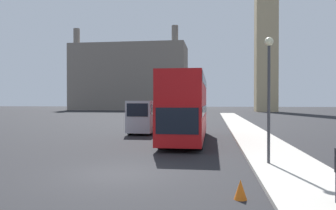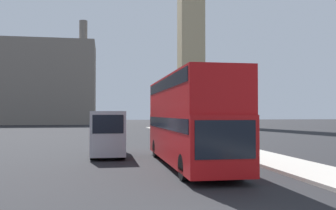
# 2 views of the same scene
# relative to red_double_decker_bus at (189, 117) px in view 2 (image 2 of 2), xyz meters

# --- Properties ---
(building_block_distant) EXTENTS (34.97, 15.69, 24.50)m
(building_block_distant) POSITION_rel_red_double_decker_bus_xyz_m (-23.91, 78.11, 7.62)
(building_block_distant) COLOR slate
(building_block_distant) RESTS_ON ground_plane
(red_double_decker_bus) EXTENTS (2.56, 11.35, 4.42)m
(red_double_decker_bus) POSITION_rel_red_double_decker_bus_xyz_m (0.00, 0.00, 0.00)
(red_double_decker_bus) COLOR #B71114
(red_double_decker_bus) RESTS_ON ground_plane
(white_van) EXTENTS (2.00, 5.94, 2.75)m
(white_van) POSITION_rel_red_double_decker_bus_xyz_m (-3.96, 5.25, -0.98)
(white_van) COLOR #B2B7BC
(white_van) RESTS_ON ground_plane
(parked_sedan) EXTENTS (1.72, 4.22, 1.57)m
(parked_sedan) POSITION_rel_red_double_decker_bus_xyz_m (-4.29, 24.04, -1.75)
(parked_sedan) COLOR silver
(parked_sedan) RESTS_ON ground_plane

